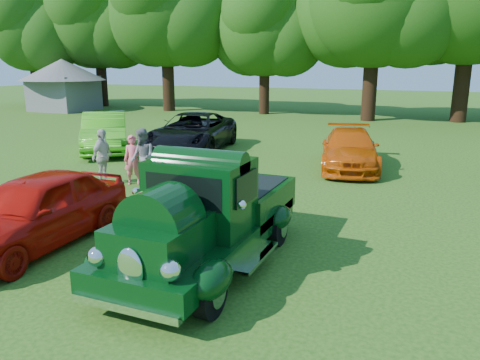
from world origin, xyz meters
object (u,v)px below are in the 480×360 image
at_px(red_convertible, 36,210).
at_px(spectator_grey, 142,158).
at_px(spectator_white, 102,157).
at_px(back_car_lime, 105,132).
at_px(spectator_pink, 133,160).
at_px(hero_pickup, 207,218).
at_px(back_car_black, 193,132).
at_px(gazebo, 63,79).
at_px(back_car_orange, 350,149).

height_order(red_convertible, spectator_grey, spectator_grey).
relative_size(spectator_grey, spectator_white, 1.03).
bearing_deg(back_car_lime, spectator_pink, -80.31).
bearing_deg(hero_pickup, spectator_grey, 135.50).
xyz_separation_m(red_convertible, spectator_pink, (-1.13, 4.87, 0.01)).
bearing_deg(back_car_black, hero_pickup, -69.99).
relative_size(spectator_pink, spectator_grey, 0.87).
relative_size(hero_pickup, red_convertible, 1.18).
height_order(spectator_grey, gazebo, gazebo).
height_order(back_car_black, spectator_white, spectator_white).
height_order(back_car_orange, gazebo, gazebo).
distance_m(back_car_black, spectator_pink, 5.65).
height_order(hero_pickup, gazebo, gazebo).
bearing_deg(spectator_white, spectator_pink, -75.68).
bearing_deg(gazebo, hero_pickup, -42.64).
xyz_separation_m(back_car_black, spectator_pink, (0.98, -5.56, -0.04)).
height_order(back_car_lime, gazebo, gazebo).
bearing_deg(back_car_lime, spectator_white, -88.95).
bearing_deg(hero_pickup, spectator_white, 144.47).
bearing_deg(spectator_pink, gazebo, 107.84).
xyz_separation_m(hero_pickup, back_car_lime, (-9.01, 8.40, -0.06)).
distance_m(back_car_orange, spectator_grey, 7.17).
height_order(back_car_lime, back_car_orange, back_car_lime).
bearing_deg(back_car_orange, hero_pickup, -107.86).
height_order(back_car_lime, spectator_pink, back_car_lime).
height_order(hero_pickup, red_convertible, hero_pickup).
distance_m(back_car_black, gazebo, 20.95).
relative_size(spectator_pink, gazebo, 0.24).
relative_size(back_car_lime, back_car_black, 0.86).
height_order(red_convertible, gazebo, gazebo).
bearing_deg(hero_pickup, spectator_pink, 137.42).
relative_size(back_car_orange, spectator_white, 2.76).
relative_size(back_car_lime, gazebo, 0.76).
bearing_deg(red_convertible, back_car_orange, 63.04).
xyz_separation_m(back_car_lime, spectator_grey, (4.73, -4.19, 0.06)).
bearing_deg(back_car_lime, back_car_black, -12.98).
relative_size(spectator_pink, spectator_white, 0.89).
relative_size(red_convertible, back_car_black, 0.76).
bearing_deg(spectator_pink, back_car_orange, 10.97).
xyz_separation_m(hero_pickup, red_convertible, (-3.57, -0.55, -0.12)).
distance_m(hero_pickup, gazebo, 31.51).
distance_m(hero_pickup, back_car_orange, 9.17).
height_order(red_convertible, back_car_black, back_car_black).
bearing_deg(spectator_white, red_convertible, -164.03).
xyz_separation_m(back_car_black, back_car_orange, (6.61, -0.75, -0.12)).
xyz_separation_m(hero_pickup, back_car_orange, (0.94, 9.12, -0.19)).
xyz_separation_m(back_car_lime, gazebo, (-14.14, 12.92, 1.60)).
bearing_deg(back_car_black, back_car_lime, -166.00).
xyz_separation_m(red_convertible, back_car_black, (-2.11, 10.43, 0.05)).
distance_m(red_convertible, back_car_black, 10.64).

